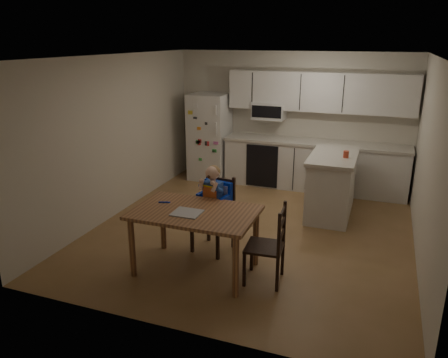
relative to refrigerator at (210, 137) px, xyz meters
name	(u,v)px	position (x,y,z in m)	size (l,w,h in m)	color
room	(263,141)	(1.55, -1.67, 0.40)	(4.52, 5.01, 2.51)	olive
refrigerator	(210,137)	(0.00, 0.00, 0.00)	(0.72, 0.70, 1.70)	silver
kitchen_run	(314,143)	(2.05, 0.09, 0.03)	(3.37, 0.62, 2.15)	silver
kitchen_island	(332,184)	(2.55, -1.11, -0.35)	(0.70, 1.35, 0.99)	silver
red_cup	(346,154)	(2.74, -1.22, 0.19)	(0.08, 0.08, 0.10)	#C84127
dining_table	(195,219)	(1.24, -3.51, -0.17)	(1.46, 0.94, 0.78)	brown
napkin	(187,213)	(1.18, -3.62, -0.06)	(0.33, 0.29, 0.01)	#ADADB2
toddler_spoon	(163,202)	(0.77, -3.41, -0.06)	(0.02, 0.02, 0.12)	#0D30D1
chair_booster	(215,199)	(1.24, -2.89, -0.14)	(0.52, 0.52, 1.18)	black
chair_side	(273,240)	(2.18, -3.45, -0.31)	(0.45, 0.45, 0.95)	black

